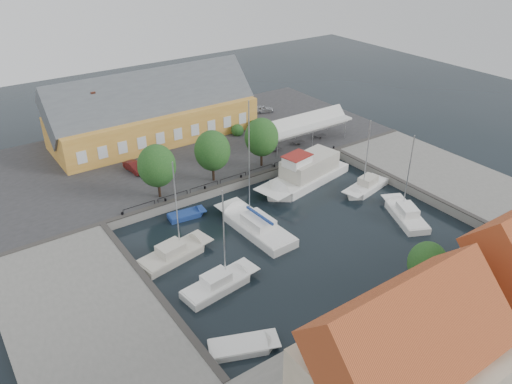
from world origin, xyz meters
TOP-DOWN VIEW (x-y plane):
  - ground at (0.00, 0.00)m, footprint 140.00×140.00m
  - north_quay at (0.00, 23.00)m, footprint 56.00×26.00m
  - west_quay at (-22.00, -2.00)m, footprint 12.00×24.00m
  - east_quay at (22.00, -2.00)m, footprint 12.00×24.00m
  - south_bank at (0.00, -21.00)m, footprint 56.00×14.00m
  - quay_edge_fittings at (0.02, 4.75)m, footprint 56.00×24.72m
  - warehouse at (-2.60, 28.36)m, footprint 28.56×14.00m
  - tent_canopy at (14.00, 14.50)m, footprint 14.00×4.00m
  - quay_trees at (-2.00, 12.00)m, footprint 18.20×4.20m
  - car_silver at (16.36, 27.73)m, footprint 3.74×2.50m
  - car_red at (-8.81, 19.61)m, footprint 1.74×3.75m
  - center_sailboat at (-3.18, 1.45)m, footprint 3.62×10.84m
  - trawler at (8.01, 6.85)m, footprint 13.93×6.43m
  - east_boat_b at (12.64, 1.16)m, footprint 7.15×3.61m
  - east_boat_c at (11.53, -5.73)m, footprint 5.34×7.87m
  - west_boat_b at (-12.29, 2.06)m, footprint 7.90×3.92m
  - west_boat_c at (-11.04, -4.21)m, footprint 7.62×3.25m
  - launch_sw at (-13.25, -11.29)m, footprint 5.72×3.89m
  - launch_nw at (-7.86, 8.00)m, footprint 4.28×2.11m

SIDE VIEW (x-z plane):
  - ground at x=0.00m, z-range 0.00..0.00m
  - launch_nw at x=-7.86m, z-range -0.35..0.53m
  - launch_sw at x=-13.25m, z-range -0.40..0.58m
  - east_boat_c at x=11.53m, z-range -4.70..5.22m
  - west_boat_b at x=-12.29m, z-range -4.99..5.51m
  - west_boat_c at x=-11.04m, z-range -4.81..5.33m
  - east_boat_b at x=12.64m, z-range -4.55..5.08m
  - center_sailboat at x=-3.18m, z-range -6.83..7.56m
  - north_quay at x=0.00m, z-range 0.00..1.00m
  - west_quay at x=-22.00m, z-range 0.00..1.00m
  - east_quay at x=22.00m, z-range 0.00..1.00m
  - south_bank at x=0.00m, z-range 0.00..1.00m
  - trawler at x=8.01m, z-range -1.48..3.52m
  - quay_edge_fittings at x=0.02m, z-range 0.86..1.26m
  - car_silver at x=16.36m, z-range 1.00..2.18m
  - car_red at x=-8.81m, z-range 1.00..2.19m
  - tent_canopy at x=14.00m, z-range 2.27..5.10m
  - warehouse at x=-2.60m, z-range -0.35..9.20m
  - quay_trees at x=-2.00m, z-range 1.73..8.03m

